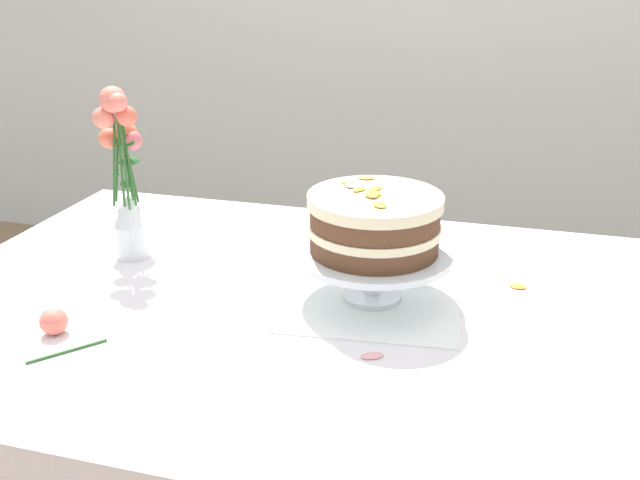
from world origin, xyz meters
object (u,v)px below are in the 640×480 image
dining_table (282,349)px  layer_cake (374,222)px  cake_stand (373,258)px  flower_vase (126,183)px  fallen_rose (54,322)px

dining_table → layer_cake: (0.16, 0.07, 0.25)m
dining_table → layer_cake: bearing=23.6°
cake_stand → layer_cake: 0.07m
dining_table → flower_vase: size_ratio=3.84×
dining_table → cake_stand: cake_stand is taller
fallen_rose → dining_table: bearing=31.2°
cake_stand → layer_cake: layer_cake is taller
layer_cake → fallen_rose: layer_cake is taller
cake_stand → fallen_rose: size_ratio=2.35×
cake_stand → flower_vase: (-0.53, 0.06, 0.08)m
layer_cake → flower_vase: bearing=173.3°
flower_vase → dining_table: bearing=-19.2°
flower_vase → layer_cake: bearing=-6.7°
dining_table → cake_stand: (0.16, 0.07, 0.18)m
cake_stand → layer_cake: (-0.00, 0.00, 0.07)m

